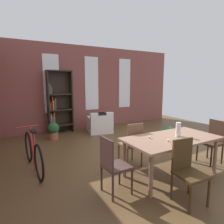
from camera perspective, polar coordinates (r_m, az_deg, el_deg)
The scene contains 19 objects.
ground_plane at distance 4.93m, azimuth 10.54°, elevation -12.53°, with size 8.91×8.91×0.00m, color brown.
back_wall_brick at distance 7.59m, azimuth -6.28°, elevation 7.26°, with size 7.53×0.12×3.13m, color brown.
window_pane_0 at distance 7.06m, azimuth -17.63°, elevation 8.03°, with size 0.55×0.02×2.03m, color white.
window_pane_1 at distance 7.52m, azimuth -6.09°, elevation 8.44°, with size 0.55×0.02×2.03m, color white.
window_pane_2 at distance 8.24m, azimuth 3.80°, elevation 8.52°, with size 0.55×0.02×2.03m, color white.
dining_table at distance 3.83m, azimuth 17.38°, elevation -8.48°, with size 1.83×0.95×0.76m.
vase_on_table at distance 3.89m, azimuth 19.22°, elevation -4.95°, with size 0.10×0.10×0.27m, color silver.
tealight_candle_0 at distance 3.54m, azimuth 16.49°, elevation -8.21°, with size 0.04×0.04×0.04m, color silver.
tealight_candle_1 at distance 3.64m, azimuth 11.17°, elevation -7.47°, with size 0.04×0.04×0.04m, color silver.
tealight_candle_2 at distance 3.88m, azimuth 18.91°, elevation -6.79°, with size 0.04×0.04×0.04m, color silver.
dining_chair_far_left at distance 4.13m, azimuth 6.04°, elevation -9.17°, with size 0.41×0.41×0.95m.
dining_chair_head_right at distance 4.86m, azimuth 27.92°, elevation -7.37°, with size 0.42×0.42×0.95m.
dining_chair_head_left at distance 3.13m, azimuth 0.19°, elevation -15.23°, with size 0.42×0.42×0.95m.
dining_chair_near_left at distance 3.17m, azimuth 21.55°, elevation -15.56°, with size 0.43×0.43×0.95m.
bookshelf_tall at distance 6.95m, azimuth -15.80°, elevation 2.81°, with size 0.85×0.33×2.19m.
armchair_white at distance 6.85m, azimuth -3.65°, elevation -3.77°, with size 0.94×0.94×0.75m.
bicycle_second at distance 4.32m, azimuth -22.59°, elevation -11.29°, with size 0.44×1.72×0.89m.
potted_plant_by_shelf at distance 6.28m, azimuth -17.12°, elevation -5.26°, with size 0.35×0.35×0.54m.
potted_plant_corner at distance 5.61m, azimuth 16.55°, elevation -6.76°, with size 0.44×0.44×0.57m.
Camera 1 is at (-2.96, -3.50, 1.80)m, focal length 30.52 mm.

